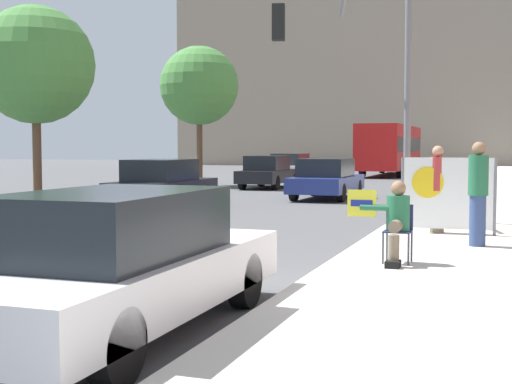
% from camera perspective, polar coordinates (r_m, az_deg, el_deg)
% --- Properties ---
extents(ground_plane, '(160.00, 160.00, 0.00)m').
position_cam_1_polar(ground_plane, '(9.48, -7.30, -7.83)').
color(ground_plane, '#4F4F51').
extents(sidewalk_curb, '(4.42, 90.00, 0.16)m').
position_cam_1_polar(sidewalk_curb, '(23.38, 18.53, -0.96)').
color(sidewalk_curb, beige).
rests_on(sidewalk_curb, ground_plane).
extents(building_backdrop_far, '(52.00, 12.00, 22.97)m').
position_cam_1_polar(building_backdrop_far, '(74.13, 14.62, 10.99)').
color(building_backdrop_far, gray).
rests_on(building_backdrop_far, ground_plane).
extents(seated_protester, '(0.95, 0.77, 1.22)m').
position_cam_1_polar(seated_protester, '(10.70, 11.11, -2.14)').
color(seated_protester, '#474C56').
rests_on(seated_protester, sidewalk_curb).
extents(jogger_on_sidewalk, '(0.34, 0.34, 1.81)m').
position_cam_1_polar(jogger_on_sidewalk, '(12.91, 17.34, -0.05)').
color(jogger_on_sidewalk, '#334775').
rests_on(jogger_on_sidewalk, sidewalk_curb).
extents(pedestrian_behind, '(0.34, 0.34, 1.74)m').
position_cam_1_polar(pedestrian_behind, '(14.69, 14.31, 0.28)').
color(pedestrian_behind, '#756651').
rests_on(pedestrian_behind, sidewalk_curb).
extents(protest_banner, '(1.83, 0.06, 1.51)m').
position_cam_1_polar(protest_banner, '(14.55, 15.04, -0.11)').
color(protest_banner, slate).
rests_on(protest_banner, sidewalk_curb).
extents(traffic_light_pole, '(3.20, 2.96, 5.37)m').
position_cam_1_polar(traffic_light_pole, '(17.09, 8.08, 10.09)').
color(traffic_light_pole, slate).
rests_on(traffic_light_pole, sidewalk_curb).
extents(parked_car_curbside, '(1.78, 4.72, 1.45)m').
position_cam_1_polar(parked_car_curbside, '(7.29, -10.90, -5.57)').
color(parked_car_curbside, silver).
rests_on(parked_car_curbside, ground_plane).
extents(car_on_road_nearest, '(1.85, 4.46, 1.49)m').
position_cam_1_polar(car_on_road_nearest, '(22.37, -7.49, 0.70)').
color(car_on_road_nearest, black).
rests_on(car_on_road_nearest, ground_plane).
extents(car_on_road_midblock, '(1.88, 4.48, 1.45)m').
position_cam_1_polar(car_on_road_midblock, '(25.73, 5.66, 1.07)').
color(car_on_road_midblock, navy).
rests_on(car_on_road_midblock, ground_plane).
extents(car_on_road_distant, '(1.76, 4.15, 1.47)m').
position_cam_1_polar(car_on_road_distant, '(32.15, 0.95, 1.60)').
color(car_on_road_distant, black).
rests_on(car_on_road_distant, ground_plane).
extents(car_on_road_far_lane, '(1.86, 4.65, 1.48)m').
position_cam_1_polar(car_on_road_far_lane, '(40.50, 2.81, 2.04)').
color(car_on_road_far_lane, silver).
rests_on(car_on_road_far_lane, ground_plane).
extents(city_bus_on_road, '(2.58, 11.85, 3.22)m').
position_cam_1_polar(city_bus_on_road, '(47.50, 10.70, 3.56)').
color(city_bus_on_road, red).
rests_on(city_bus_on_road, ground_plane).
extents(street_tree_near_curb, '(3.78, 3.78, 6.38)m').
position_cam_1_polar(street_tree_near_curb, '(24.18, -17.24, 9.66)').
color(street_tree_near_curb, brown).
rests_on(street_tree_near_curb, ground_plane).
extents(street_tree_midblock, '(3.76, 3.76, 6.67)m').
position_cam_1_polar(street_tree_midblock, '(34.45, -4.56, 8.46)').
color(street_tree_midblock, brown).
rests_on(street_tree_midblock, ground_plane).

